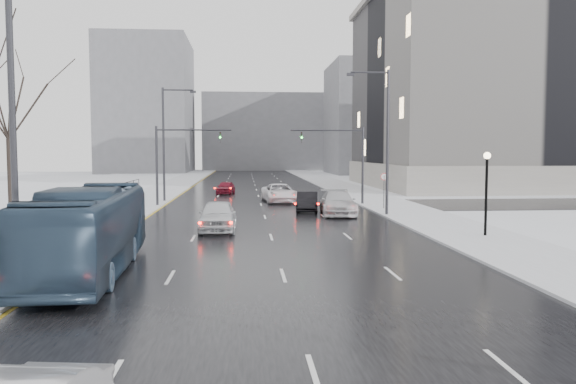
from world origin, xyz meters
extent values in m
cube|color=black|center=(0.00, 60.00, 0.02)|extent=(16.00, 150.00, 0.04)
cube|color=black|center=(0.00, 48.00, 0.02)|extent=(130.00, 10.00, 0.04)
cube|color=silver|center=(-10.50, 60.00, 0.08)|extent=(5.00, 150.00, 0.16)
cube|color=silver|center=(10.50, 60.00, 0.08)|extent=(5.00, 150.00, 0.16)
cube|color=white|center=(-20.00, 60.00, 0.06)|extent=(14.00, 150.00, 0.12)
cube|color=black|center=(-13.00, 30.00, 1.41)|extent=(0.04, 70.00, 0.05)
cube|color=black|center=(-13.00, 30.00, 0.41)|extent=(0.04, 70.00, 0.05)
cylinder|color=black|center=(-13.00, 30.00, 0.81)|extent=(0.06, 0.06, 1.30)
cylinder|color=#2D2D33|center=(8.40, 40.00, 5.00)|extent=(0.20, 0.20, 10.00)
cylinder|color=#2D2D33|center=(7.10, 40.00, 9.80)|extent=(2.60, 0.12, 0.12)
cube|color=#2D2D33|center=(5.80, 40.00, 9.65)|extent=(0.50, 0.25, 0.18)
cylinder|color=#2D2D33|center=(-8.40, 20.00, 5.00)|extent=(0.20, 0.20, 10.00)
cylinder|color=#2D2D33|center=(-8.40, 52.00, 5.00)|extent=(0.20, 0.20, 10.00)
cylinder|color=#2D2D33|center=(-7.10, 52.00, 9.80)|extent=(2.60, 0.12, 0.12)
cube|color=#2D2D33|center=(-5.80, 52.00, 9.65)|extent=(0.50, 0.25, 0.18)
cylinder|color=black|center=(11.00, 30.00, 2.16)|extent=(0.14, 0.14, 4.00)
sphere|color=#FFE5B2|center=(11.00, 30.00, 4.26)|extent=(0.36, 0.36, 0.36)
cylinder|color=#2D2D33|center=(8.40, 48.00, 3.25)|extent=(0.20, 0.20, 6.50)
cylinder|color=#2D2D33|center=(5.40, 48.00, 6.20)|extent=(6.00, 0.12, 0.12)
imported|color=#2D2D33|center=(3.30, 48.00, 5.60)|extent=(0.15, 0.18, 0.90)
sphere|color=#19FF33|center=(3.30, 47.85, 5.60)|extent=(0.16, 0.16, 0.16)
cylinder|color=#2D2D33|center=(-8.40, 48.00, 3.25)|extent=(0.20, 0.20, 6.50)
cylinder|color=#2D2D33|center=(-5.40, 48.00, 6.20)|extent=(6.00, 0.12, 0.12)
imported|color=#2D2D33|center=(-3.30, 48.00, 5.60)|extent=(0.15, 0.18, 0.90)
sphere|color=#19FF33|center=(-3.30, 47.85, 5.60)|extent=(0.16, 0.16, 0.16)
cylinder|color=#2D2D33|center=(9.20, 44.00, 1.41)|extent=(0.06, 0.06, 2.50)
cylinder|color=white|center=(9.20, 44.00, 2.56)|extent=(0.60, 0.03, 0.60)
torus|color=#B20C0C|center=(9.20, 44.00, 2.56)|extent=(0.58, 0.06, 0.58)
cube|color=gray|center=(35.00, 72.00, 12.00)|extent=(40.00, 30.00, 24.00)
cube|color=gray|center=(35.00, 72.00, 1.50)|extent=(40.60, 30.60, 3.00)
cube|color=slate|center=(28.00, 115.00, 11.00)|extent=(24.00, 20.00, 22.00)
cube|color=slate|center=(-22.00, 125.00, 14.00)|extent=(18.00, 22.00, 28.00)
cube|color=slate|center=(4.00, 140.00, 9.00)|extent=(30.00, 18.00, 18.00)
imported|color=#2C4056|center=(-7.00, 22.92, 1.61)|extent=(3.26, 11.43, 3.15)
imported|color=silver|center=(-2.87, 33.55, 0.89)|extent=(2.04, 5.02, 1.71)
imported|color=black|center=(3.25, 43.29, 0.76)|extent=(2.05, 4.54, 1.45)
imported|color=white|center=(1.68, 50.94, 0.85)|extent=(3.27, 6.04, 1.61)
imported|color=silver|center=(5.14, 40.95, 0.87)|extent=(2.70, 5.89, 1.67)
imported|color=maroon|center=(-3.32, 60.74, 0.72)|extent=(2.09, 4.18, 1.37)
camera|label=1|loc=(-1.36, 2.22, 4.48)|focal=35.00mm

